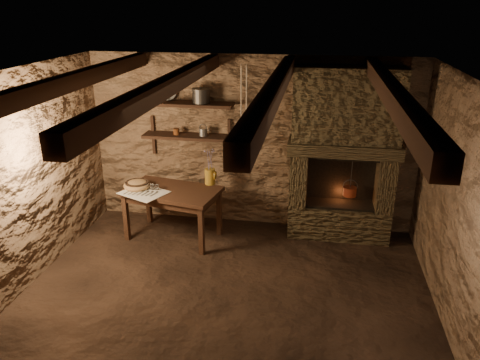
% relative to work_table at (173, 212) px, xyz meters
% --- Properties ---
extents(floor, '(4.50, 4.50, 0.00)m').
position_rel_work_table_xyz_m(floor, '(0.96, -1.34, -0.38)').
color(floor, black).
rests_on(floor, ground).
extents(back_wall, '(4.50, 0.04, 2.40)m').
position_rel_work_table_xyz_m(back_wall, '(0.96, 0.66, 0.82)').
color(back_wall, '#493122').
rests_on(back_wall, floor).
extents(front_wall, '(4.50, 0.04, 2.40)m').
position_rel_work_table_xyz_m(front_wall, '(0.96, -3.34, 0.82)').
color(front_wall, '#493122').
rests_on(front_wall, floor).
extents(left_wall, '(0.04, 4.00, 2.40)m').
position_rel_work_table_xyz_m(left_wall, '(-1.29, -1.34, 0.82)').
color(left_wall, '#493122').
rests_on(left_wall, floor).
extents(right_wall, '(0.04, 4.00, 2.40)m').
position_rel_work_table_xyz_m(right_wall, '(3.21, -1.34, 0.82)').
color(right_wall, '#493122').
rests_on(right_wall, floor).
extents(ceiling, '(4.50, 4.00, 0.04)m').
position_rel_work_table_xyz_m(ceiling, '(0.96, -1.34, 2.02)').
color(ceiling, black).
rests_on(ceiling, back_wall).
extents(beam_far_left, '(0.14, 3.95, 0.16)m').
position_rel_work_table_xyz_m(beam_far_left, '(-0.54, -1.34, 1.93)').
color(beam_far_left, black).
rests_on(beam_far_left, ceiling).
extents(beam_mid_left, '(0.14, 3.95, 0.16)m').
position_rel_work_table_xyz_m(beam_mid_left, '(0.46, -1.34, 1.93)').
color(beam_mid_left, black).
rests_on(beam_mid_left, ceiling).
extents(beam_mid_right, '(0.14, 3.95, 0.16)m').
position_rel_work_table_xyz_m(beam_mid_right, '(1.46, -1.34, 1.93)').
color(beam_mid_right, black).
rests_on(beam_mid_right, ceiling).
extents(beam_far_right, '(0.14, 3.95, 0.16)m').
position_rel_work_table_xyz_m(beam_far_right, '(2.46, -1.34, 1.93)').
color(beam_far_right, black).
rests_on(beam_far_right, ceiling).
extents(shelf_lower, '(1.25, 0.30, 0.04)m').
position_rel_work_table_xyz_m(shelf_lower, '(0.11, 0.50, 0.92)').
color(shelf_lower, black).
rests_on(shelf_lower, back_wall).
extents(shelf_upper, '(1.25, 0.30, 0.04)m').
position_rel_work_table_xyz_m(shelf_upper, '(0.11, 0.50, 1.37)').
color(shelf_upper, black).
rests_on(shelf_upper, back_wall).
extents(hearth, '(1.43, 0.51, 2.30)m').
position_rel_work_table_xyz_m(hearth, '(2.21, 0.43, 0.85)').
color(hearth, '#372C1B').
rests_on(hearth, floor).
extents(work_table, '(1.34, 0.92, 0.70)m').
position_rel_work_table_xyz_m(work_table, '(0.00, 0.00, 0.00)').
color(work_table, black).
rests_on(work_table, floor).
extents(linen_cloth, '(0.69, 0.64, 0.01)m').
position_rel_work_table_xyz_m(linen_cloth, '(-0.32, -0.17, 0.33)').
color(linen_cloth, beige).
rests_on(linen_cloth, work_table).
extents(pewter_cutlery_row, '(0.50, 0.36, 0.01)m').
position_rel_work_table_xyz_m(pewter_cutlery_row, '(-0.32, -0.19, 0.34)').
color(pewter_cutlery_row, gray).
rests_on(pewter_cutlery_row, linen_cloth).
extents(drinking_glasses, '(0.18, 0.05, 0.07)m').
position_rel_work_table_xyz_m(drinking_glasses, '(-0.31, -0.06, 0.37)').
color(drinking_glasses, silver).
rests_on(drinking_glasses, linen_cloth).
extents(stoneware_jug, '(0.16, 0.14, 0.50)m').
position_rel_work_table_xyz_m(stoneware_jug, '(0.46, 0.29, 0.54)').
color(stoneware_jug, '#AC7E21').
rests_on(stoneware_jug, work_table).
extents(wooden_bowl, '(0.42, 0.42, 0.13)m').
position_rel_work_table_xyz_m(wooden_bowl, '(-0.47, -0.03, 0.37)').
color(wooden_bowl, olive).
rests_on(wooden_bowl, work_table).
extents(iron_stockpot, '(0.28, 0.28, 0.17)m').
position_rel_work_table_xyz_m(iron_stockpot, '(0.31, 0.50, 1.48)').
color(iron_stockpot, '#302D2A').
rests_on(iron_stockpot, shelf_upper).
extents(tin_pan, '(0.25, 0.15, 0.24)m').
position_rel_work_table_xyz_m(tin_pan, '(-0.18, 0.60, 1.51)').
color(tin_pan, '#9F9F9A').
rests_on(tin_pan, shelf_upper).
extents(small_kettle, '(0.16, 0.13, 0.16)m').
position_rel_work_table_xyz_m(small_kettle, '(0.32, 0.50, 0.99)').
color(small_kettle, '#9F9F9A').
rests_on(small_kettle, shelf_lower).
extents(rusty_tin, '(0.10, 0.10, 0.08)m').
position_rel_work_table_xyz_m(rusty_tin, '(-0.06, 0.50, 0.98)').
color(rusty_tin, '#552811').
rests_on(rusty_tin, shelf_lower).
extents(red_pot, '(0.22, 0.22, 0.54)m').
position_rel_work_table_xyz_m(red_pot, '(2.33, 0.38, 0.31)').
color(red_pot, maroon).
rests_on(red_pot, hearth).
extents(hanging_ropes, '(0.08, 0.08, 1.20)m').
position_rel_work_table_xyz_m(hanging_ropes, '(1.01, -0.29, 1.42)').
color(hanging_ropes, tan).
rests_on(hanging_ropes, ceiling).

